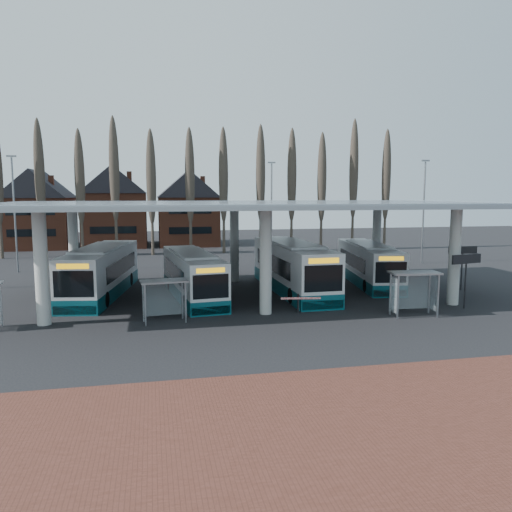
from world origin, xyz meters
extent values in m
plane|color=black|center=(0.00, 0.00, 0.00)|extent=(140.00, 140.00, 0.00)
cube|color=brown|center=(0.00, -12.00, 0.01)|extent=(70.00, 10.00, 0.03)
cylinder|color=#B9B9B4|center=(-12.00, 2.50, 3.00)|extent=(0.70, 0.70, 6.00)
cylinder|color=#B9B9B4|center=(-12.00, 13.50, 3.00)|extent=(0.70, 0.70, 6.00)
cylinder|color=#B9B9B4|center=(0.00, 2.50, 3.00)|extent=(0.70, 0.70, 6.00)
cylinder|color=#B9B9B4|center=(0.00, 13.50, 3.00)|extent=(0.70, 0.70, 6.00)
cylinder|color=#B9B9B4|center=(12.00, 2.50, 3.00)|extent=(0.70, 0.70, 6.00)
cylinder|color=#B9B9B4|center=(12.00, 13.50, 3.00)|extent=(0.70, 0.70, 6.00)
cube|color=gray|center=(0.00, 8.00, 6.25)|extent=(32.00, 16.00, 0.12)
cube|color=silver|center=(0.00, 8.00, 6.32)|extent=(31.50, 15.50, 0.04)
cone|color=#473D33|center=(-22.00, 33.00, 7.25)|extent=(0.36, 0.36, 14.50)
ellipsoid|color=#473D33|center=(-22.00, 33.00, 8.99)|extent=(1.10, 1.10, 11.02)
cone|color=#473D33|center=(-18.00, 33.00, 7.25)|extent=(0.36, 0.36, 14.50)
ellipsoid|color=#473D33|center=(-18.00, 33.00, 8.99)|extent=(1.10, 1.10, 11.02)
cone|color=#473D33|center=(-14.00, 33.00, 7.25)|extent=(0.36, 0.36, 14.50)
ellipsoid|color=#473D33|center=(-14.00, 33.00, 8.99)|extent=(1.10, 1.10, 11.02)
cone|color=#473D33|center=(-10.00, 33.00, 7.25)|extent=(0.36, 0.36, 14.50)
ellipsoid|color=#473D33|center=(-10.00, 33.00, 8.99)|extent=(1.10, 1.10, 11.02)
cone|color=#473D33|center=(-6.00, 33.00, 7.25)|extent=(0.36, 0.36, 14.50)
ellipsoid|color=#473D33|center=(-6.00, 33.00, 8.99)|extent=(1.10, 1.10, 11.02)
cone|color=#473D33|center=(-2.00, 33.00, 7.25)|extent=(0.36, 0.36, 14.50)
ellipsoid|color=#473D33|center=(-2.00, 33.00, 8.99)|extent=(1.10, 1.10, 11.02)
cone|color=#473D33|center=(2.00, 33.00, 7.25)|extent=(0.36, 0.36, 14.50)
ellipsoid|color=#473D33|center=(2.00, 33.00, 8.99)|extent=(1.10, 1.10, 11.02)
cone|color=#473D33|center=(6.00, 33.00, 7.25)|extent=(0.36, 0.36, 14.50)
ellipsoid|color=#473D33|center=(6.00, 33.00, 8.99)|extent=(1.10, 1.10, 11.02)
cone|color=#473D33|center=(10.00, 33.00, 7.25)|extent=(0.36, 0.36, 14.50)
ellipsoid|color=#473D33|center=(10.00, 33.00, 8.99)|extent=(1.10, 1.10, 11.02)
cone|color=#473D33|center=(14.00, 33.00, 7.25)|extent=(0.36, 0.36, 14.50)
ellipsoid|color=#473D33|center=(14.00, 33.00, 8.99)|extent=(1.10, 1.10, 11.02)
cone|color=#473D33|center=(18.00, 33.00, 7.25)|extent=(0.36, 0.36, 14.50)
ellipsoid|color=#473D33|center=(18.00, 33.00, 8.99)|extent=(1.10, 1.10, 11.02)
cone|color=#473D33|center=(22.00, 33.00, 7.25)|extent=(0.36, 0.36, 14.50)
ellipsoid|color=#473D33|center=(22.00, 33.00, 8.99)|extent=(1.10, 1.10, 11.02)
cube|color=brown|center=(-20.50, 44.00, 3.50)|extent=(8.00, 10.00, 7.00)
pyramid|color=black|center=(-20.50, 44.00, 10.50)|extent=(8.30, 10.30, 3.50)
cube|color=brown|center=(-11.00, 44.00, 3.50)|extent=(8.00, 10.00, 7.00)
pyramid|color=black|center=(-11.00, 44.00, 10.50)|extent=(8.30, 10.30, 3.50)
cube|color=brown|center=(-1.50, 44.00, 3.50)|extent=(8.00, 10.00, 7.00)
pyramid|color=black|center=(-1.50, 44.00, 10.50)|extent=(8.30, 10.30, 3.50)
cylinder|color=slate|center=(-18.00, 22.00, 5.00)|extent=(0.16, 0.16, 10.00)
cube|color=slate|center=(-18.00, 22.00, 10.10)|extent=(0.80, 0.15, 0.15)
cylinder|color=slate|center=(6.00, 26.00, 5.00)|extent=(0.16, 0.16, 10.00)
cube|color=slate|center=(6.00, 26.00, 10.10)|extent=(0.80, 0.15, 0.15)
cylinder|color=slate|center=(20.00, 20.00, 5.00)|extent=(0.16, 0.16, 10.00)
cube|color=slate|center=(20.00, 20.00, 10.10)|extent=(0.80, 0.15, 0.15)
cube|color=silver|center=(-9.73, 9.97, 1.80)|extent=(4.43, 12.27, 2.80)
cube|color=#0B4B56|center=(-9.73, 9.97, 0.45)|extent=(4.45, 12.29, 0.90)
cube|color=silver|center=(-9.73, 9.97, 3.25)|extent=(3.41, 7.48, 0.18)
cube|color=black|center=(-9.65, 10.47, 1.90)|extent=(3.93, 8.95, 1.10)
cube|color=black|center=(-10.68, 4.06, 1.85)|extent=(2.23, 0.42, 1.50)
cube|color=black|center=(-8.78, 15.88, 1.90)|extent=(2.15, 0.40, 1.20)
cube|color=orange|center=(-10.68, 4.06, 2.85)|extent=(1.77, 0.33, 0.30)
cube|color=black|center=(-10.68, 4.07, 0.35)|extent=(2.41, 0.46, 0.50)
cylinder|color=black|center=(-11.48, 6.40, 0.48)|extent=(0.43, 0.99, 0.96)
cylinder|color=black|center=(-9.19, 6.03, 0.48)|extent=(0.43, 0.99, 0.96)
cylinder|color=black|center=(-10.32, 13.62, 0.48)|extent=(0.43, 0.99, 0.96)
cylinder|color=black|center=(-8.03, 13.25, 0.48)|extent=(0.43, 0.99, 0.96)
cube|color=silver|center=(-3.74, 8.01, 1.65)|extent=(3.51, 11.20, 2.57)
cube|color=#0B4B56|center=(-3.74, 8.01, 0.41)|extent=(3.53, 11.22, 0.83)
cube|color=silver|center=(-3.74, 8.01, 2.98)|extent=(2.80, 6.79, 0.17)
cube|color=black|center=(-3.79, 8.46, 1.74)|extent=(3.22, 8.14, 1.01)
cube|color=black|center=(-3.15, 2.55, 1.70)|extent=(2.05, 0.28, 1.38)
cube|color=black|center=(-4.33, 13.46, 1.74)|extent=(1.98, 0.27, 1.10)
cube|color=orange|center=(-3.15, 2.55, 2.61)|extent=(1.63, 0.22, 0.28)
cube|color=black|center=(-3.15, 2.56, 0.32)|extent=(2.22, 0.31, 0.46)
cylinder|color=black|center=(-4.42, 4.43, 0.44)|extent=(0.35, 0.90, 0.88)
cylinder|color=black|center=(-2.31, 4.66, 0.44)|extent=(0.35, 0.90, 0.88)
cylinder|color=black|center=(-5.14, 11.09, 0.44)|extent=(0.35, 0.90, 0.88)
cylinder|color=black|center=(-3.03, 11.31, 0.44)|extent=(0.35, 0.90, 0.88)
cube|color=silver|center=(3.37, 8.72, 1.89)|extent=(2.86, 12.66, 2.95)
cube|color=#0B4B56|center=(3.37, 8.72, 0.47)|extent=(2.88, 12.68, 0.95)
cube|color=silver|center=(3.37, 8.72, 3.42)|extent=(2.52, 7.61, 0.19)
cube|color=black|center=(3.36, 9.25, 2.00)|extent=(2.85, 9.13, 1.16)
cube|color=black|center=(3.46, 2.43, 1.95)|extent=(2.36, 0.10, 1.58)
cube|color=black|center=(3.28, 15.01, 2.00)|extent=(2.28, 0.10, 1.26)
cube|color=orange|center=(3.46, 2.43, 3.00)|extent=(1.88, 0.08, 0.32)
cube|color=black|center=(3.46, 2.44, 0.37)|extent=(2.55, 0.12, 0.53)
cylinder|color=black|center=(2.21, 4.71, 0.51)|extent=(0.31, 1.01, 1.01)
cylinder|color=black|center=(4.64, 4.74, 0.51)|extent=(0.31, 1.01, 1.01)
cylinder|color=black|center=(2.10, 12.39, 0.51)|extent=(0.31, 1.01, 1.01)
cylinder|color=black|center=(4.53, 12.42, 0.51)|extent=(0.31, 1.01, 1.01)
cube|color=silver|center=(9.96, 10.54, 1.67)|extent=(4.12, 11.38, 2.60)
cube|color=#0B4B56|center=(9.96, 10.54, 0.42)|extent=(4.14, 11.40, 0.84)
cube|color=silver|center=(9.96, 10.54, 3.02)|extent=(3.17, 6.94, 0.17)
cube|color=black|center=(10.03, 11.00, 1.76)|extent=(3.65, 8.31, 1.02)
cube|color=black|center=(9.07, 5.06, 1.72)|extent=(2.07, 0.39, 1.39)
cube|color=black|center=(10.84, 16.02, 1.76)|extent=(2.00, 0.38, 1.11)
cube|color=orange|center=(9.07, 5.06, 2.65)|extent=(1.64, 0.31, 0.28)
cube|color=black|center=(9.07, 5.07, 0.33)|extent=(2.23, 0.43, 0.46)
cylinder|color=black|center=(8.34, 7.23, 0.45)|extent=(0.40, 0.92, 0.89)
cylinder|color=black|center=(10.46, 6.88, 0.45)|extent=(0.40, 0.92, 0.89)
cylinder|color=black|center=(9.42, 13.92, 0.45)|extent=(0.40, 0.92, 0.89)
cylinder|color=black|center=(11.54, 13.58, 0.45)|extent=(0.40, 0.92, 0.89)
cube|color=gray|center=(-14.10, 2.67, 1.15)|extent=(0.08, 0.08, 2.29)
cube|color=silver|center=(-13.99, 2.18, 1.19)|extent=(0.15, 1.01, 1.83)
cube|color=gray|center=(-6.74, 1.10, 1.10)|extent=(0.08, 0.08, 2.20)
cube|color=gray|center=(-4.65, 1.35, 1.10)|extent=(0.08, 0.08, 2.20)
cube|color=gray|center=(-6.86, 2.06, 1.10)|extent=(0.08, 0.08, 2.20)
cube|color=gray|center=(-4.76, 2.31, 1.10)|extent=(0.08, 0.08, 2.20)
cube|color=gray|center=(-5.75, 1.70, 2.25)|extent=(2.60, 1.52, 0.09)
cube|color=silver|center=(-5.82, 2.23, 1.14)|extent=(2.10, 0.29, 1.76)
cube|color=silver|center=(-6.85, 1.57, 1.14)|extent=(0.15, 0.97, 1.76)
cube|color=silver|center=(-4.66, 1.83, 1.14)|extent=(0.15, 0.97, 1.76)
cube|color=gray|center=(6.84, -0.21, 1.21)|extent=(0.08, 0.08, 2.43)
cube|color=gray|center=(9.16, -0.40, 1.21)|extent=(0.08, 0.08, 2.43)
cube|color=gray|center=(6.93, 0.85, 1.21)|extent=(0.08, 0.08, 2.43)
cube|color=gray|center=(9.25, 0.66, 1.21)|extent=(0.08, 0.08, 2.43)
cube|color=gray|center=(8.05, 0.23, 2.48)|extent=(2.82, 1.58, 0.10)
cube|color=silver|center=(8.09, 0.81, 1.26)|extent=(2.33, 0.23, 1.94)
cube|color=silver|center=(6.84, 0.32, 1.26)|extent=(0.13, 1.07, 1.94)
cube|color=silver|center=(9.26, 0.13, 1.26)|extent=(0.13, 1.07, 1.94)
cylinder|color=black|center=(12.02, 1.33, 1.61)|extent=(0.10, 0.10, 3.21)
cube|color=black|center=(12.02, 1.33, 3.01)|extent=(2.18, 0.59, 0.55)
cylinder|color=black|center=(15.37, 6.62, 1.54)|extent=(0.10, 0.10, 3.09)
cube|color=black|center=(15.37, 6.62, 2.89)|extent=(2.12, 0.29, 0.53)
cube|color=black|center=(1.87, 2.24, 0.57)|extent=(0.08, 0.08, 1.14)
cube|color=red|center=(1.87, 1.72, 0.98)|extent=(2.27, 0.44, 0.10)
camera|label=1|loc=(-6.29, -24.93, 6.85)|focal=35.00mm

